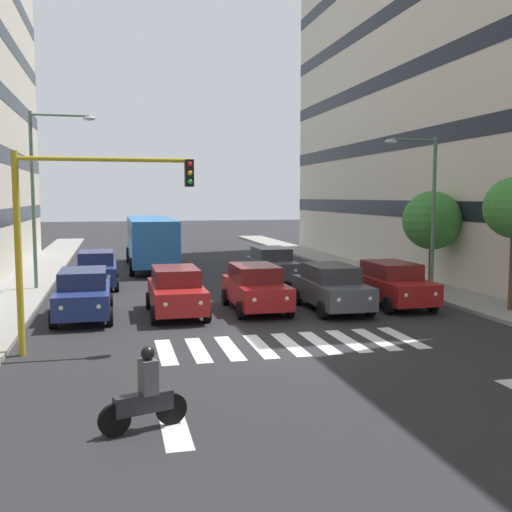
{
  "coord_description": "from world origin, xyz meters",
  "views": [
    {
      "loc": [
        4.93,
        16.26,
        4.29
      ],
      "look_at": [
        -0.66,
        -6.98,
        1.9
      ],
      "focal_mm": 41.63,
      "sensor_mm": 36.0,
      "label": 1
    }
  ],
  "objects": [
    {
      "name": "traffic_light_gantry",
      "position": [
        6.02,
        -0.53,
        3.74
      ],
      "size": [
        4.81,
        0.36,
        5.5
      ],
      "color": "#AD991E",
      "rests_on": "ground_plane"
    },
    {
      "name": "car_row2_1",
      "position": [
        -2.82,
        -12.57,
        0.89
      ],
      "size": [
        2.02,
        4.44,
        1.72
      ],
      "color": "#474C51",
      "rests_on": "ground_plane"
    },
    {
      "name": "street_lamp_left",
      "position": [
        -8.04,
        -6.72,
        4.21
      ],
      "size": [
        2.41,
        0.28,
        6.67
      ],
      "color": "#4C6B56",
      "rests_on": "sidewalk_left"
    },
    {
      "name": "street_lamp_right",
      "position": [
        7.99,
        -12.06,
        4.93
      ],
      "size": [
        2.89,
        0.28,
        7.92
      ],
      "color": "#4C6B56",
      "rests_on": "sidewalk_right"
    },
    {
      "name": "bus_behind_traffic",
      "position": [
        2.78,
        -19.92,
        1.86
      ],
      "size": [
        2.78,
        10.5,
        3.0
      ],
      "color": "#286BAD",
      "rests_on": "ground_plane"
    },
    {
      "name": "car_row2_0",
      "position": [
        5.76,
        -12.56,
        0.89
      ],
      "size": [
        2.02,
        4.44,
        1.72
      ],
      "color": "navy",
      "rests_on": "ground_plane"
    },
    {
      "name": "building_left_block_0",
      "position": [
        -15.4,
        -17.07,
        10.91
      ],
      "size": [
        10.15,
        28.89,
        21.83
      ],
      "color": "beige",
      "rests_on": "ground_plane"
    },
    {
      "name": "motorcycle_with_rider",
      "position": [
        4.44,
        5.49,
        0.65
      ],
      "size": [
        1.65,
        0.61,
        1.57
      ],
      "color": "black",
      "rests_on": "ground_plane"
    },
    {
      "name": "car_3",
      "position": [
        2.78,
        -5.14,
        0.89
      ],
      "size": [
        2.02,
        4.44,
        1.72
      ],
      "color": "maroon",
      "rests_on": "ground_plane"
    },
    {
      "name": "car_1",
      "position": [
        -3.03,
        -4.63,
        0.89
      ],
      "size": [
        2.02,
        4.44,
        1.72
      ],
      "color": "#474C51",
      "rests_on": "ground_plane"
    },
    {
      "name": "crosswalk_markings",
      "position": [
        -0.0,
        0.0,
        0.0
      ],
      "size": [
        7.65,
        2.8,
        0.01
      ],
      "color": "silver",
      "rests_on": "ground_plane"
    },
    {
      "name": "car_0",
      "position": [
        -5.7,
        -4.95,
        0.89
      ],
      "size": [
        2.02,
        4.44,
        1.72
      ],
      "color": "maroon",
      "rests_on": "ground_plane"
    },
    {
      "name": "ground_plane",
      "position": [
        0.0,
        0.0,
        0.0
      ],
      "size": [
        180.0,
        180.0,
        0.0
      ],
      "primitive_type": "plane",
      "color": "#262628"
    },
    {
      "name": "lane_arrow_1",
      "position": [
        3.91,
        5.5,
        0.0
      ],
      "size": [
        0.5,
        2.2,
        0.01
      ],
      "primitive_type": "cube",
      "color": "silver",
      "rests_on": "ground_plane"
    },
    {
      "name": "street_tree_1",
      "position": [
        -9.35,
        -8.43,
        3.2
      ],
      "size": [
        2.69,
        2.69,
        4.4
      ],
      "color": "#513823",
      "rests_on": "sidewalk_left"
    },
    {
      "name": "car_2",
      "position": [
        -0.24,
        -5.3,
        0.89
      ],
      "size": [
        2.02,
        4.44,
        1.72
      ],
      "color": "maroon",
      "rests_on": "ground_plane"
    },
    {
      "name": "car_4",
      "position": [
        6.03,
        -5.28,
        0.89
      ],
      "size": [
        2.02,
        4.44,
        1.72
      ],
      "color": "navy",
      "rests_on": "ground_plane"
    }
  ]
}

